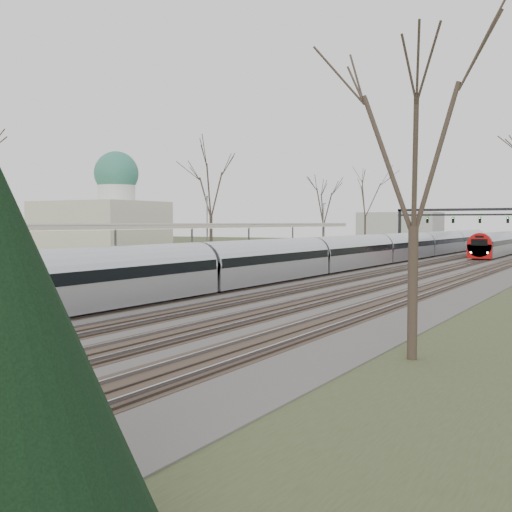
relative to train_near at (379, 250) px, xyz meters
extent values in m
cube|color=#474442|center=(2.50, -0.61, -1.43)|extent=(24.00, 160.00, 0.10)
cube|color=#4C3828|center=(-3.50, -0.61, -1.39)|extent=(2.60, 160.00, 0.06)
cube|color=gray|center=(-4.22, -0.61, -1.32)|extent=(0.07, 160.00, 0.12)
cube|color=gray|center=(-2.78, -0.61, -1.32)|extent=(0.07, 160.00, 0.12)
cube|color=#4C3828|center=(0.00, -0.61, -1.39)|extent=(2.60, 160.00, 0.06)
cube|color=gray|center=(-0.72, -0.61, -1.32)|extent=(0.07, 160.00, 0.12)
cube|color=gray|center=(0.72, -0.61, -1.32)|extent=(0.07, 160.00, 0.12)
cube|color=#4C3828|center=(3.50, -0.61, -1.39)|extent=(2.60, 160.00, 0.06)
cube|color=gray|center=(2.78, -0.61, -1.32)|extent=(0.07, 160.00, 0.12)
cube|color=gray|center=(4.22, -0.61, -1.32)|extent=(0.07, 160.00, 0.12)
cube|color=#4C3828|center=(7.00, -0.61, -1.39)|extent=(2.60, 160.00, 0.06)
cube|color=gray|center=(6.28, -0.61, -1.32)|extent=(0.07, 160.00, 0.12)
cube|color=gray|center=(7.72, -0.61, -1.32)|extent=(0.07, 160.00, 0.12)
cube|color=#4C3828|center=(10.50, -0.61, -1.39)|extent=(2.60, 160.00, 0.06)
cube|color=gray|center=(9.78, -0.61, -1.32)|extent=(0.07, 160.00, 0.12)
cube|color=gray|center=(11.22, -0.61, -1.32)|extent=(0.07, 160.00, 0.12)
cube|color=#9E9B93|center=(-6.55, -18.11, -0.98)|extent=(3.50, 69.00, 1.00)
cylinder|color=slate|center=(-6.55, -37.61, 1.02)|extent=(0.14, 0.14, 3.00)
cylinder|color=slate|center=(-6.55, -29.61, 1.02)|extent=(0.14, 0.14, 3.00)
cylinder|color=slate|center=(-6.55, -21.61, 1.02)|extent=(0.14, 0.14, 3.00)
cylinder|color=slate|center=(-6.55, -13.61, 1.02)|extent=(0.14, 0.14, 3.00)
cylinder|color=slate|center=(-6.55, -5.61, 1.02)|extent=(0.14, 0.14, 3.00)
cube|color=silver|center=(-6.55, -22.61, 2.57)|extent=(4.10, 50.00, 0.12)
cube|color=beige|center=(-6.55, -22.61, 2.40)|extent=(4.10, 50.00, 0.25)
cube|color=beige|center=(-19.50, -17.61, 1.52)|extent=(10.00, 8.00, 6.00)
cylinder|color=silver|center=(-17.50, -17.61, 5.72)|extent=(3.20, 3.20, 2.50)
sphere|color=#2A6A5B|center=(-17.50, -17.61, 6.92)|extent=(3.80, 3.80, 3.80)
cube|color=black|center=(-7.50, 29.39, 1.52)|extent=(0.35, 0.35, 6.00)
cube|color=black|center=(2.75, 29.39, 4.42)|extent=(21.00, 0.35, 0.35)
cube|color=black|center=(2.75, 29.39, 3.72)|extent=(21.00, 0.25, 0.25)
cube|color=black|center=(-3.50, 29.19, 3.02)|extent=(0.32, 0.22, 0.85)
sphere|color=#0CFF19|center=(-3.50, 29.05, 3.27)|extent=(0.16, 0.16, 0.16)
cube|color=black|center=(0.00, 29.19, 3.02)|extent=(0.32, 0.22, 0.85)
sphere|color=#0CFF19|center=(0.00, 29.05, 3.27)|extent=(0.16, 0.16, 0.16)
cube|color=black|center=(3.50, 29.19, 3.02)|extent=(0.32, 0.22, 0.85)
sphere|color=#0CFF19|center=(3.50, 29.05, 3.27)|extent=(0.16, 0.16, 0.16)
cube|color=black|center=(7.00, 29.19, 3.02)|extent=(0.32, 0.22, 0.85)
sphere|color=#0CFF19|center=(7.00, 29.05, 3.27)|extent=(0.16, 0.16, 0.16)
cylinder|color=#2D231C|center=(-14.50, -7.61, 1.00)|extent=(0.30, 0.30, 4.95)
cylinder|color=#2D231C|center=(15.50, -40.61, 0.55)|extent=(0.30, 0.30, 4.05)
cube|color=#B5B7C0|center=(0.00, 0.24, -0.38)|extent=(2.55, 90.00, 1.60)
cylinder|color=#B5B7C0|center=(0.00, 0.24, 0.27)|extent=(2.60, 89.70, 2.60)
cube|color=black|center=(0.00, 0.24, 0.37)|extent=(2.62, 89.40, 0.55)
cube|color=black|center=(0.00, 0.24, -1.30)|extent=(1.80, 89.00, 0.35)
cube|color=#A40A09|center=(7.00, 11.76, -0.43)|extent=(2.55, 0.50, 1.50)
cylinder|color=#A40A09|center=(7.00, 11.81, 0.27)|extent=(2.60, 0.60, 2.60)
cube|color=black|center=(7.00, 11.54, 0.57)|extent=(1.70, 0.12, 0.70)
sphere|color=white|center=(6.15, 11.56, -0.53)|extent=(0.22, 0.22, 0.22)
sphere|color=white|center=(7.85, 11.56, -0.53)|extent=(0.22, 0.22, 0.22)
camera|label=1|loc=(21.14, -59.40, 2.68)|focal=45.00mm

